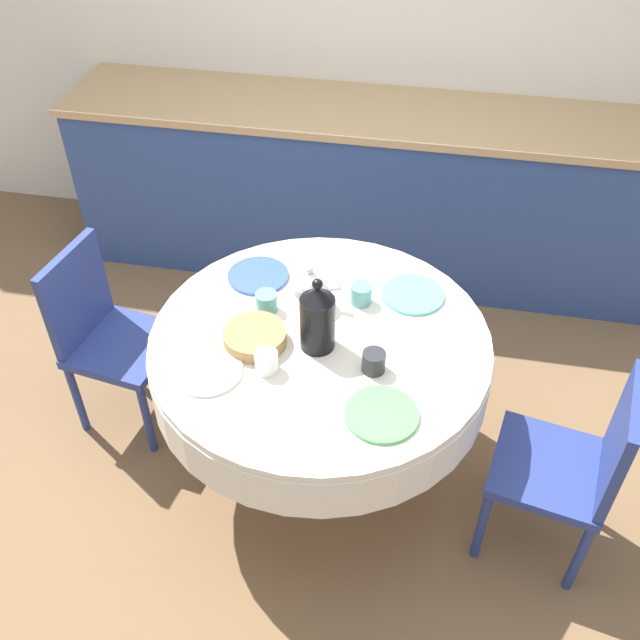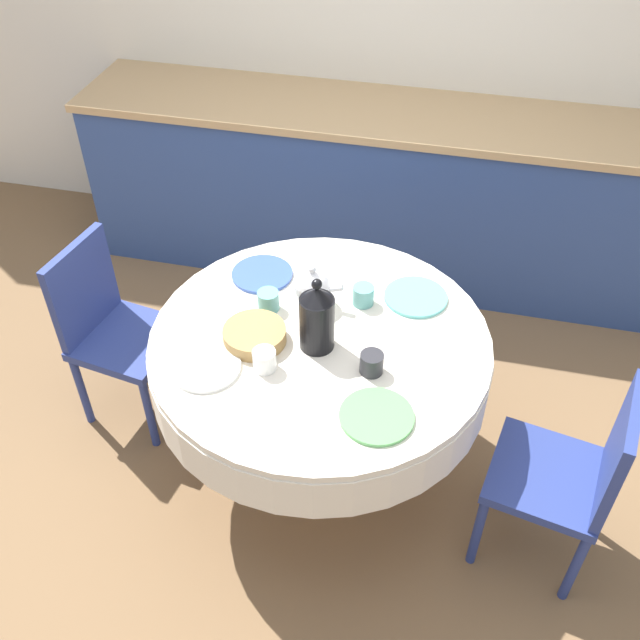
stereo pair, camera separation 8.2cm
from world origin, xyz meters
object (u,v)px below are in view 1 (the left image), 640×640
(chair_left, at_px, (574,464))
(teapot, at_px, (310,288))
(chair_right, at_px, (106,331))
(coffee_carafe, at_px, (318,318))

(chair_left, bearing_deg, teapot, 81.67)
(chair_right, xyz_separation_m, coffee_carafe, (0.96, -0.20, 0.41))
(chair_left, distance_m, chair_right, 1.95)
(coffee_carafe, bearing_deg, chair_left, -8.48)
(coffee_carafe, bearing_deg, teapot, 108.19)
(coffee_carafe, bearing_deg, chair_right, 168.10)
(chair_left, distance_m, coffee_carafe, 1.05)
(teapot, bearing_deg, coffee_carafe, -71.81)
(coffee_carafe, xyz_separation_m, teapot, (-0.07, 0.22, -0.05))
(chair_right, bearing_deg, coffee_carafe, 87.27)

